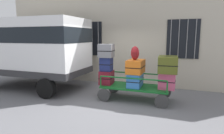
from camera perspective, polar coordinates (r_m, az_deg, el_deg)
ground_plane at (r=6.59m, az=-0.22°, el=-9.46°), size 40.00×40.00×0.00m
building_wall at (r=8.40m, az=5.08°, el=11.77°), size 12.00×0.38×5.00m
van at (r=8.38m, az=-22.78°, el=5.67°), size 4.41×2.14×2.77m
luggage_cart at (r=6.45m, az=6.88°, el=-6.46°), size 2.27×1.07×0.47m
cart_railing at (r=6.36m, az=6.95°, el=-2.98°), size 2.15×0.94×0.38m
suitcase_left_bottom at (r=6.66m, az=-1.61°, el=-3.09°), size 0.47×0.61×0.46m
suitcase_left_middle at (r=6.55m, az=-1.70°, el=0.85°), size 0.40×0.37×0.47m
suitcase_left_top at (r=6.50m, az=-1.71°, el=4.89°), size 0.53×0.54×0.46m
suitcase_midleft_bottom at (r=6.38m, az=6.94°, el=-3.80°), size 0.44×0.81×0.44m
suitcase_midleft_middle at (r=6.33m, az=7.08°, el=0.15°), size 0.52×0.80×0.44m
suitcase_center_bottom at (r=6.21m, az=16.05°, el=-4.05°), size 0.52×0.39×0.52m
suitcase_center_middle at (r=6.16m, az=16.29°, el=0.75°), size 0.62×0.75×0.52m
backpack at (r=6.23m, az=6.86°, el=4.13°), size 0.27×0.22×0.44m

